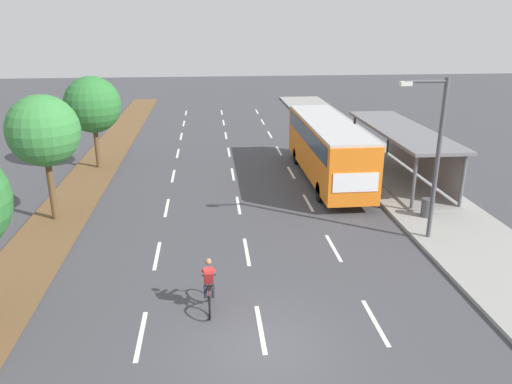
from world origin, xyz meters
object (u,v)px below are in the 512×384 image
at_px(bus_shelter, 405,148).
at_px(median_tree_second, 43,131).
at_px(median_tree_third, 93,105).
at_px(streetlight, 434,149).
at_px(cyclist, 209,287).
at_px(trash_bin, 427,208).
at_px(bus, 327,144).

xyz_separation_m(bus_shelter, median_tree_second, (-17.93, -4.34, 2.29)).
relative_size(median_tree_third, streetlight, 0.84).
relative_size(bus_shelter, cyclist, 5.95).
bearing_deg(streetlight, trash_bin, 64.49).
bearing_deg(bus, median_tree_second, -160.34).
distance_m(streetlight, trash_bin, 4.09).
xyz_separation_m(bus, streetlight, (2.17, -8.48, 1.82)).
bearing_deg(median_tree_third, median_tree_second, -92.01).
xyz_separation_m(bus_shelter, median_tree_third, (-17.63, 4.01, 2.06)).
xyz_separation_m(bus, median_tree_second, (-13.65, -4.88, 2.09)).
bearing_deg(cyclist, bus, 62.27).
bearing_deg(trash_bin, median_tree_third, 149.41).
height_order(bus, cyclist, bus).
bearing_deg(bus, trash_bin, -63.14).
distance_m(cyclist, median_tree_third, 17.86).
xyz_separation_m(cyclist, trash_bin, (9.94, 6.51, -0.22)).
height_order(bus_shelter, streetlight, streetlight).
bearing_deg(cyclist, streetlight, 26.00).
bearing_deg(median_tree_third, streetlight, -37.59).
height_order(bus_shelter, median_tree_third, median_tree_third).
height_order(median_tree_third, streetlight, streetlight).
distance_m(bus, median_tree_second, 14.64).
distance_m(bus, median_tree_third, 13.92).
distance_m(bus_shelter, trash_bin, 6.02).
height_order(bus_shelter, trash_bin, bus_shelter).
relative_size(median_tree_second, median_tree_third, 1.02).
bearing_deg(bus_shelter, trash_bin, -100.57).
bearing_deg(trash_bin, bus, 116.86).
relative_size(bus_shelter, median_tree_third, 1.98).
bearing_deg(bus, bus_shelter, -7.18).
height_order(cyclist, median_tree_third, median_tree_third).
bearing_deg(bus, median_tree_third, 165.44).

